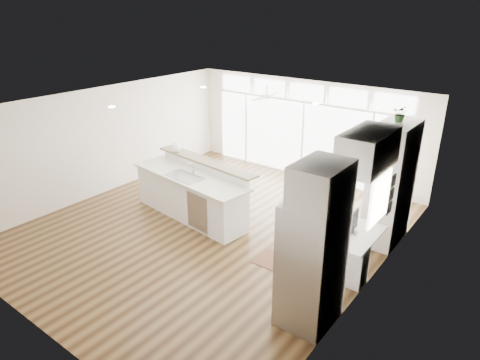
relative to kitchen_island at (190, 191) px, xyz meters
The scene contains 24 objects.
floor 0.99m from the kitchen_island, ahead, with size 7.00×8.00×0.02m, color #3C2612.
ceiling 2.21m from the kitchen_island, ahead, with size 7.00×8.00×0.02m, color white.
wall_back 4.02m from the kitchen_island, 79.08° to the left, with size 7.00×0.04×2.70m, color silver.
wall_front 4.25m from the kitchen_island, 79.68° to the right, with size 7.00×0.04×2.70m, color silver.
wall_left 2.85m from the kitchen_island, behind, with size 0.04×8.00×2.70m, color silver.
wall_right 4.31m from the kitchen_island, ahead, with size 0.04×8.00×2.70m, color silver.
glass_wall 3.92m from the kitchen_island, 78.91° to the left, with size 5.80×0.06×2.08m, color white.
transom_row 4.27m from the kitchen_island, 78.91° to the left, with size 5.90×0.06×0.40m, color white.
desk_window 4.31m from the kitchen_island, ahead, with size 0.04×0.85×0.85m, color white.
ceiling_fan 3.27m from the kitchen_island, 84.69° to the left, with size 1.16×1.16×0.32m, color white.
recessed_lights 2.19m from the kitchen_island, ahead, with size 3.40×3.00×0.02m, color white.
oven_cabinet 4.31m from the kitchen_island, 23.24° to the left, with size 0.64×1.20×2.50m, color white.
desk_nook 3.89m from the kitchen_island, ahead, with size 0.72×1.30×0.76m, color white.
upper_cabinets 4.29m from the kitchen_island, ahead, with size 0.64×1.30×0.64m, color white.
refrigerator 4.15m from the kitchen_island, 20.81° to the right, with size 0.76×0.90×2.00m, color #A4A3A8.
fridge_cabinet 4.51m from the kitchen_island, 20.52° to the right, with size 0.64×0.90×0.60m, color white.
framed_photos 4.36m from the kitchen_island, 10.80° to the left, with size 0.06×0.22×0.80m, color black.
kitchen_island is the anchor object (origin of this frame).
rug 2.76m from the kitchen_island, ahead, with size 0.87×0.63×0.01m, color #3E1D13.
office_chair 3.09m from the kitchen_island, 16.29° to the left, with size 0.54×0.50×1.04m, color black.
fishbowl 1.27m from the kitchen_island, 150.13° to the left, with size 0.24×0.24×0.24m, color white.
monitor 3.82m from the kitchen_island, ahead, with size 0.08×0.50×0.41m, color black.
keyboard 3.64m from the kitchen_island, ahead, with size 0.12×0.33×0.02m, color silver.
potted_plant 4.71m from the kitchen_island, 23.24° to the left, with size 0.29×0.32×0.25m, color #2D5122.
Camera 1 is at (5.50, -6.26, 4.54)m, focal length 32.00 mm.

